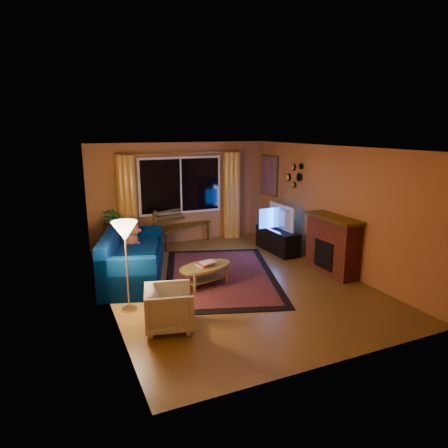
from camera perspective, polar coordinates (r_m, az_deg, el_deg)
name	(u,v)px	position (r m, az deg, el deg)	size (l,w,h in m)	color
floor	(230,281)	(7.67, 0.92, -8.21)	(4.50, 6.00, 0.02)	brown
ceiling	(231,147)	(7.13, 0.99, 10.96)	(4.50, 6.00, 0.02)	white
wall_back	(180,193)	(10.06, -6.27, 4.41)	(4.50, 0.02, 2.50)	#B97138
wall_left	(103,229)	(6.70, -16.89, -0.71)	(0.02, 6.00, 2.50)	#B97138
wall_right	(330,207)	(8.48, 14.97, 2.32)	(0.02, 6.00, 2.50)	#B97138
window	(181,186)	(9.97, -6.18, 5.49)	(2.00, 0.02, 1.30)	black
curtain_rod	(181,153)	(9.85, -6.22, 10.07)	(0.03, 0.03, 3.20)	#BF8C3F
curtain_left	(127,203)	(9.64, -13.68, 2.92)	(0.36, 0.36, 2.24)	gold
curtain_right	(231,195)	(10.45, 1.06, 4.10)	(0.36, 0.36, 2.24)	gold
bench	(183,235)	(10.02, -5.89, -1.56)	(1.57, 0.46, 0.47)	#432F06
potted_plant	(114,232)	(9.59, -15.43, -1.08)	(0.55, 0.55, 0.98)	#235B1E
sofa	(134,255)	(7.86, -12.77, -4.28)	(1.00, 2.33, 0.94)	#001641
dog	(130,236)	(8.30, -13.24, -1.62)	(0.33, 0.45, 0.49)	brown
armchair	(169,306)	(5.90, -7.83, -11.50)	(0.67, 0.63, 0.69)	beige
floor_lamp	(127,267)	(6.43, -13.72, -5.99)	(0.24, 0.24, 1.45)	#BF8C3F
rug	(220,275)	(7.92, -0.53, -7.31)	(2.11, 3.33, 0.02)	maroon
coffee_table	(205,275)	(7.40, -2.69, -7.35)	(1.06, 1.06, 0.39)	olive
tv_console	(277,240)	(9.45, 7.62, -2.31)	(0.43, 1.29, 0.54)	black
television	(278,217)	(9.32, 7.73, 0.98)	(1.00, 0.13, 0.57)	black
fireplace	(333,246)	(8.21, 15.26, -3.09)	(0.40, 1.20, 1.10)	maroon
mirror_cluster	(294,174)	(9.40, 9.98, 7.03)	(0.06, 0.60, 0.56)	black
painting	(269,175)	(10.39, 6.46, 6.92)	(0.04, 0.76, 0.96)	#D35A15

